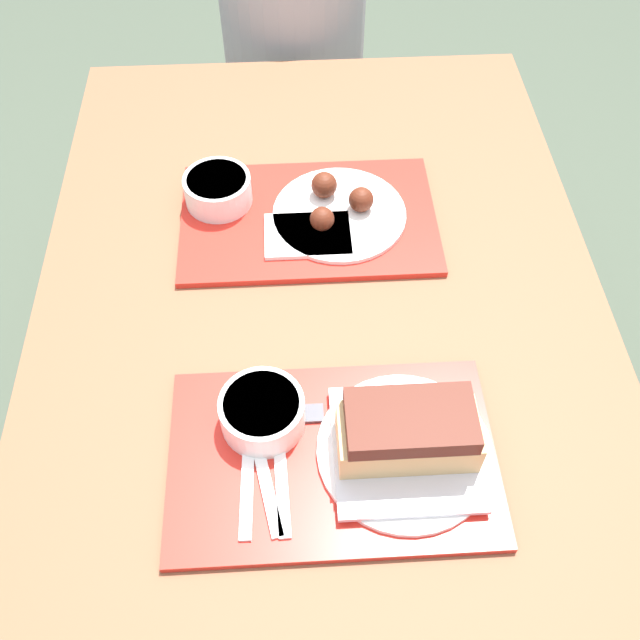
{
  "coord_description": "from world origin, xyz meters",
  "views": [
    {
      "loc": [
        -0.04,
        -0.62,
        1.66
      ],
      "look_at": [
        -0.01,
        0.01,
        0.82
      ],
      "focal_mm": 40.0,
      "sensor_mm": 36.0,
      "label": 1
    }
  ],
  "objects": [
    {
      "name": "person_seated_across",
      "position": [
        -0.02,
        0.97,
        0.74
      ],
      "size": [
        0.34,
        0.34,
        0.68
      ],
      "color": "#9E9EA3",
      "rests_on": "picnic_bench_far"
    },
    {
      "name": "condiment_packet",
      "position": [
        -0.03,
        -0.13,
        0.79
      ],
      "size": [
        0.04,
        0.03,
        0.01
      ],
      "color": "#3F3F47",
      "rests_on": "tray_near"
    },
    {
      "name": "wings_plate_far",
      "position": [
        0.04,
        0.26,
        0.8
      ],
      "size": [
        0.23,
        0.23,
        0.05
      ],
      "color": "white",
      "rests_on": "tray_far"
    },
    {
      "name": "ground_plane",
      "position": [
        0.0,
        0.0,
        0.0
      ],
      "size": [
        12.0,
        12.0,
        0.0
      ],
      "primitive_type": "plane",
      "color": "#424C3D"
    },
    {
      "name": "plastic_knife_near",
      "position": [
        -0.07,
        -0.22,
        0.79
      ],
      "size": [
        0.02,
        0.17,
        0.0
      ],
      "color": "white",
      "rests_on": "tray_near"
    },
    {
      "name": "bowl_coleslaw_near",
      "position": [
        -0.09,
        -0.14,
        0.82
      ],
      "size": [
        0.12,
        0.12,
        0.05
      ],
      "color": "white",
      "rests_on": "tray_near"
    },
    {
      "name": "bowl_coleslaw_far",
      "position": [
        -0.17,
        0.31,
        0.82
      ],
      "size": [
        0.12,
        0.12,
        0.05
      ],
      "color": "white",
      "rests_on": "tray_far"
    },
    {
      "name": "tray_near",
      "position": [
        0.0,
        -0.19,
        0.78
      ],
      "size": [
        0.44,
        0.28,
        0.01
      ],
      "color": "red",
      "rests_on": "picnic_table"
    },
    {
      "name": "brisket_sandwich_plate",
      "position": [
        0.1,
        -0.19,
        0.83
      ],
      "size": [
        0.24,
        0.24,
        0.1
      ],
      "color": "white",
      "rests_on": "tray_near"
    },
    {
      "name": "picnic_bench_far",
      "position": [
        0.0,
        0.97,
        0.39
      ],
      "size": [
        0.86,
        0.28,
        0.46
      ],
      "color": "brown",
      "rests_on": "ground_plane"
    },
    {
      "name": "plastic_fork_near",
      "position": [
        -0.09,
        -0.22,
        0.79
      ],
      "size": [
        0.05,
        0.17,
        0.0
      ],
      "color": "white",
      "rests_on": "tray_near"
    },
    {
      "name": "tray_far",
      "position": [
        -0.01,
        0.26,
        0.78
      ],
      "size": [
        0.44,
        0.28,
        0.01
      ],
      "color": "red",
      "rests_on": "picnic_table"
    },
    {
      "name": "picnic_table",
      "position": [
        0.0,
        0.0,
        0.68
      ],
      "size": [
        0.91,
        1.5,
        0.78
      ],
      "color": "brown",
      "rests_on": "ground_plane"
    },
    {
      "name": "plastic_spoon_near",
      "position": [
        -0.11,
        -0.22,
        0.79
      ],
      "size": [
        0.02,
        0.17,
        0.0
      ],
      "color": "white",
      "rests_on": "tray_near"
    },
    {
      "name": "napkin_far",
      "position": [
        -0.01,
        0.21,
        0.79
      ],
      "size": [
        0.14,
        0.1,
        0.01
      ],
      "color": "white",
      "rests_on": "tray_far"
    }
  ]
}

